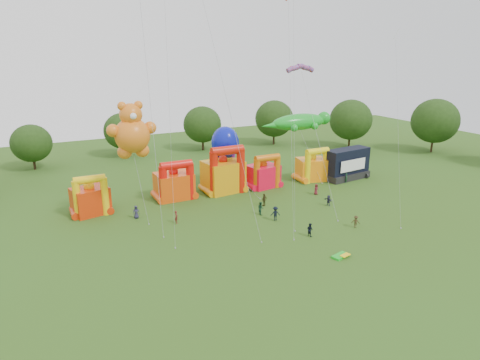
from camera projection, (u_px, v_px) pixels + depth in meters
name	position (u px, v px, depth m)	size (l,w,h in m)	color
ground	(339.00, 276.00, 42.12)	(160.00, 160.00, 0.00)	#335116
tree_ring	(329.00, 217.00, 40.30)	(126.47, 128.60, 12.07)	#352314
bouncy_castle_0	(90.00, 199.00, 57.30)	(5.17, 4.51, 5.69)	red
bouncy_castle_1	(175.00, 184.00, 63.31)	(5.36, 4.35, 6.06)	#E34A0C
bouncy_castle_2	(224.00, 174.00, 66.21)	(6.23, 5.22, 7.55)	orange
bouncy_castle_3	(264.00, 174.00, 68.66)	(5.30, 4.54, 5.62)	red
bouncy_castle_4	(313.00, 167.00, 72.28)	(5.42, 4.73, 5.79)	orange
stage_trailer	(347.00, 164.00, 73.00)	(8.57, 4.06, 5.28)	black
teddy_bear_kite	(133.00, 140.00, 52.33)	(6.07, 4.31, 15.55)	orange
gecko_kite	(304.00, 137.00, 70.95)	(13.30, 6.70, 11.31)	#169F21
octopus_kite	(231.00, 157.00, 67.95)	(4.46, 11.27, 9.73)	#0B16AA
parafoil_kites	(229.00, 115.00, 48.81)	(25.51, 13.53, 30.08)	red
diamond_kites	(286.00, 107.00, 49.43)	(29.51, 13.76, 38.93)	red
folded_kite_bundle	(341.00, 256.00, 45.90)	(2.19, 1.47, 0.31)	green
spectator_0	(136.00, 212.00, 56.18)	(0.86, 0.56, 1.76)	#282741
spectator_1	(176.00, 217.00, 54.64)	(0.62, 0.41, 1.69)	maroon
spectator_2	(261.00, 208.00, 57.51)	(0.87, 0.68, 1.79)	#173B24
spectator_3	(275.00, 214.00, 55.46)	(1.24, 0.71, 1.92)	black
spectator_4	(264.00, 200.00, 60.63)	(1.08, 0.45, 1.84)	#3B3417
spectator_5	(328.00, 200.00, 60.82)	(1.44, 0.46, 1.55)	#26253E
spectator_6	(316.00, 189.00, 65.41)	(0.82, 0.53, 1.67)	maroon
spectator_7	(346.00, 178.00, 71.14)	(0.59, 0.39, 1.62)	#173A21
spectator_8	(310.00, 230.00, 50.86)	(0.80, 0.62, 1.64)	black
spectator_9	(356.00, 222.00, 53.31)	(1.02, 0.58, 1.57)	#382C16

